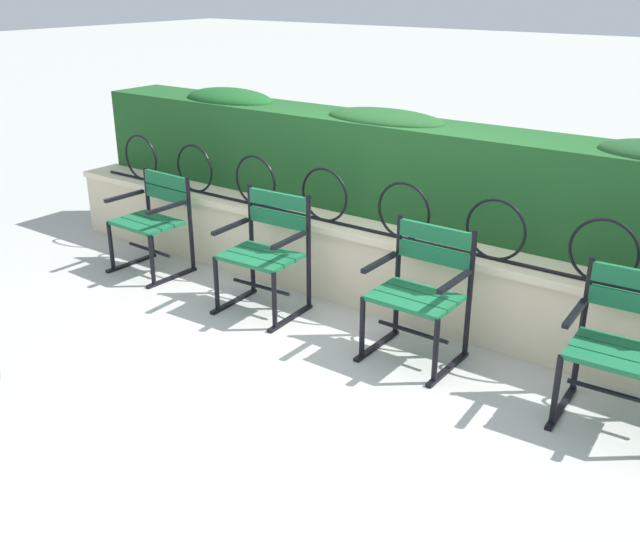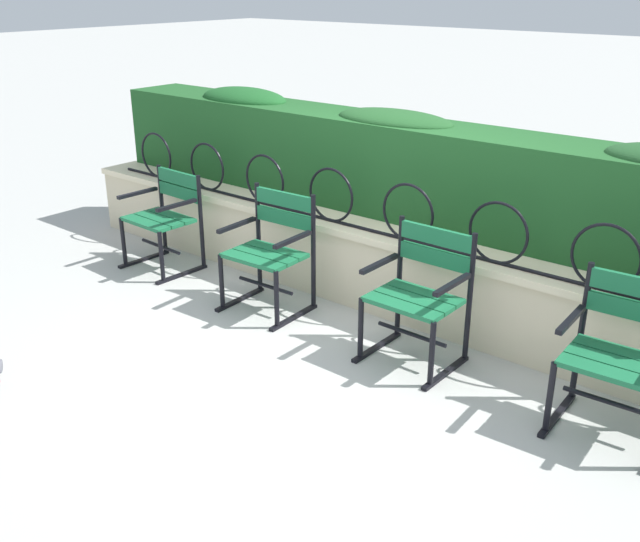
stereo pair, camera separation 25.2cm
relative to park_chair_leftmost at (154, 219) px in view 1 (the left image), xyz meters
The scene contains 8 objects.
ground_plane 2.06m from the park_chair_leftmost, 13.14° to the right, with size 60.00×60.00×0.00m, color #ADADA8.
stone_wall 2.02m from the park_chair_leftmost, 14.01° to the left, with size 6.49×0.41×0.61m.
iron_arch_fence 1.90m from the park_chair_leftmost, 12.72° to the left, with size 5.97×0.02×0.42m.
hedge_row 2.21m from the park_chair_leftmost, 26.16° to the left, with size 6.36×0.57×0.82m.
park_chair_leftmost is the anchor object (origin of this frame).
park_chair_centre_left 1.27m from the park_chair_leftmost, ahead, with size 0.60×0.55×0.89m.
park_chair_centre_right 2.55m from the park_chair_leftmost, ahead, with size 0.58×0.52×0.88m.
park_chair_rightmost 3.82m from the park_chair_leftmost, ahead, with size 0.61×0.55×0.87m.
Camera 1 is at (2.59, -3.39, 2.34)m, focal length 40.65 mm.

